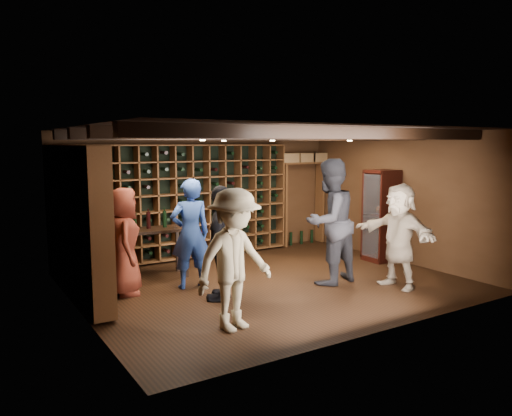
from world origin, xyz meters
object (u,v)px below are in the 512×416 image
guest_woman_black (222,243)px  tasting_table (152,234)px  man_grey_suit (330,222)px  guest_khaki (234,260)px  display_cabinet (381,217)px  man_blue_shirt (190,234)px  guest_beige (399,235)px  guest_red_floral (123,241)px

guest_woman_black → tasting_table: bearing=-118.6°
man_grey_suit → guest_khaki: 2.53m
display_cabinet → man_blue_shirt: display_cabinet is taller
display_cabinet → man_blue_shirt: (-3.92, 0.27, 0.01)m
man_grey_suit → tasting_table: 2.99m
man_grey_suit → guest_beige: bearing=126.3°
man_grey_suit → guest_red_floral: (-3.04, 1.16, -0.20)m
display_cabinet → guest_red_floral: 4.96m
guest_khaki → display_cabinet: bearing=10.4°
guest_khaki → tasting_table: guest_khaki is taller
guest_khaki → guest_woman_black: bearing=57.8°
display_cabinet → guest_beige: size_ratio=1.05×
man_blue_shirt → tasting_table: (-0.31, 0.88, -0.12)m
man_grey_suit → guest_red_floral: size_ratio=1.25×
man_grey_suit → guest_red_floral: 3.26m
guest_woman_black → tasting_table: (-0.44, 1.69, -0.09)m
man_grey_suit → guest_beige: 1.11m
man_grey_suit → guest_khaki: man_grey_suit is taller
man_blue_shirt → guest_khaki: 1.97m
man_blue_shirt → guest_khaki: size_ratio=0.99×
man_blue_shirt → man_grey_suit: bearing=162.7°
guest_red_floral → guest_beige: bearing=-104.5°
man_blue_shirt → tasting_table: 0.94m
display_cabinet → man_grey_suit: (-1.89, -0.70, 0.17)m
man_grey_suit → guest_red_floral: man_grey_suit is taller
guest_woman_black → guest_beige: guest_woman_black is taller
display_cabinet → guest_khaki: bearing=-158.3°
guest_beige → man_grey_suit: bearing=-135.6°
tasting_table → man_blue_shirt: bearing=-66.0°
man_blue_shirt → guest_beige: size_ratio=1.04×
guest_beige → guest_red_floral: bearing=-118.5°
guest_woman_black → guest_beige: size_ratio=1.01×
guest_red_floral → display_cabinet: bearing=-83.3°
man_blue_shirt → guest_woman_black: size_ratio=1.03×
display_cabinet → tasting_table: (-4.23, 1.15, -0.10)m
guest_woman_black → display_cabinet: bearing=144.8°
guest_khaki → tasting_table: size_ratio=1.50×
guest_red_floral → tasting_table: size_ratio=1.40×
display_cabinet → guest_woman_black: display_cabinet is taller
guest_woman_black → tasting_table: guest_woman_black is taller
display_cabinet → tasting_table: 4.39m
man_blue_shirt → display_cabinet: bearing=-175.7°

